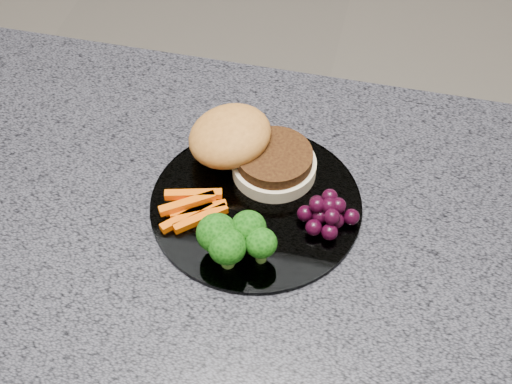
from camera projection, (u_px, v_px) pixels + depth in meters
countertop at (210, 234)px, 0.87m from camera, size 1.20×0.60×0.04m
plate at (256, 204)px, 0.87m from camera, size 0.26×0.26×0.01m
burger at (245, 148)px, 0.90m from camera, size 0.17×0.13×0.06m
carrot_sticks at (193, 207)px, 0.86m from camera, size 0.08×0.08×0.02m
broccoli at (234, 238)px, 0.80m from camera, size 0.09×0.07×0.06m
grape_bunch at (327, 213)px, 0.84m from camera, size 0.07×0.06×0.03m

